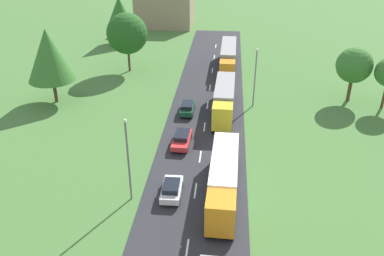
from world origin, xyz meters
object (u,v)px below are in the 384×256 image
at_px(car_fifth, 187,107).
at_px(tree_maple, 127,34).
at_px(tree_elm, 120,13).
at_px(truck_third, 224,99).
at_px(truck_fourth, 228,56).
at_px(lamppost_second, 128,156).
at_px(truck_second, 223,178).
at_px(car_fourth, 182,139).
at_px(tree_pine, 354,65).
at_px(car_third, 172,189).
at_px(lamppost_third, 255,75).
at_px(tree_birch, 49,55).
at_px(distant_building, 165,7).

distance_m(car_fifth, tree_maple, 20.17).
bearing_deg(tree_elm, truck_third, -55.30).
relative_size(truck_fourth, lamppost_second, 1.69).
xyz_separation_m(truck_second, car_fourth, (-4.97, 9.18, -1.26)).
distance_m(car_fourth, tree_pine, 27.11).
xyz_separation_m(truck_fourth, tree_elm, (-22.05, 13.30, 3.94)).
bearing_deg(tree_elm, car_third, -70.88).
xyz_separation_m(truck_fourth, lamppost_third, (3.72, -15.30, 2.40)).
relative_size(truck_fourth, tree_pine, 1.83).
height_order(car_third, tree_maple, tree_maple).
bearing_deg(tree_maple, car_fourth, -63.98).
bearing_deg(tree_birch, truck_third, -4.11).
bearing_deg(tree_maple, lamppost_third, -31.38).
height_order(truck_second, lamppost_second, lamppost_second).
bearing_deg(truck_third, car_third, -103.66).
relative_size(car_fifth, tree_maple, 0.44).
bearing_deg(tree_elm, lamppost_third, -47.97).
height_order(tree_birch, tree_maple, tree_birch).
bearing_deg(lamppost_second, car_third, 11.32).
height_order(truck_second, distant_building, distant_building).
xyz_separation_m(lamppost_third, tree_elm, (-25.77, 28.59, 1.55)).
relative_size(truck_third, tree_maple, 1.24).
height_order(car_fifth, tree_elm, tree_elm).
bearing_deg(tree_elm, tree_maple, -71.54).
relative_size(truck_fourth, tree_elm, 1.51).
bearing_deg(truck_fourth, truck_third, -90.90).
bearing_deg(truck_fourth, car_third, -97.43).
xyz_separation_m(truck_third, tree_pine, (17.65, 6.00, 3.09)).
height_order(truck_third, tree_elm, tree_elm).
height_order(truck_second, tree_elm, tree_elm).
bearing_deg(truck_third, lamppost_third, 35.25).
distance_m(lamppost_second, tree_maple, 35.42).
distance_m(lamppost_third, distant_building, 49.41).
bearing_deg(lamppost_third, tree_birch, -177.69).
height_order(car_fourth, distant_building, distant_building).
relative_size(tree_maple, tree_elm, 1.04).
height_order(car_third, lamppost_third, lamppost_third).
xyz_separation_m(car_third, car_fourth, (-0.15, 9.63, -0.01)).
bearing_deg(tree_elm, lamppost_second, -75.00).
height_order(truck_fourth, car_fourth, truck_fourth).
xyz_separation_m(truck_fourth, tree_maple, (-16.65, -2.87, 4.24)).
xyz_separation_m(car_fourth, distant_building, (-10.50, 57.17, 3.20)).
xyz_separation_m(tree_pine, distant_building, (-32.77, 42.38, -1.27)).
height_order(car_fourth, tree_elm, tree_elm).
distance_m(car_third, tree_elm, 53.02).
xyz_separation_m(lamppost_third, tree_pine, (13.64, 3.17, 0.71)).
height_order(car_third, car_fourth, car_third).
relative_size(car_fourth, tree_maple, 0.47).
xyz_separation_m(car_third, tree_pine, (22.13, 24.42, 4.47)).
distance_m(truck_fourth, tree_elm, 26.05).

